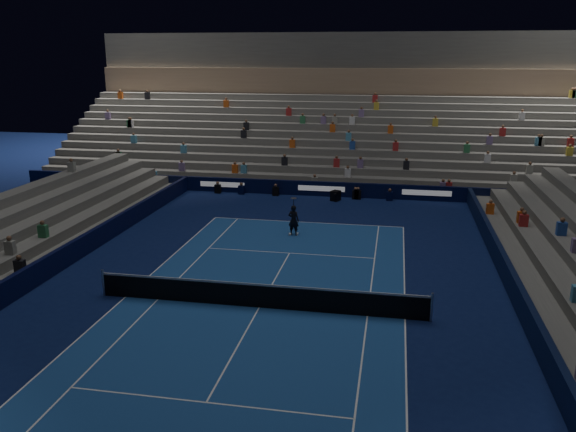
% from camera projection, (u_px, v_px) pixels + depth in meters
% --- Properties ---
extents(ground, '(90.00, 90.00, 0.00)m').
position_uv_depth(ground, '(259.00, 308.00, 22.19)').
color(ground, '#0B1643').
rests_on(ground, ground).
extents(court_surface, '(10.97, 23.77, 0.01)m').
position_uv_depth(court_surface, '(259.00, 308.00, 22.19)').
color(court_surface, navy).
rests_on(court_surface, ground).
extents(sponsor_barrier_far, '(44.00, 0.25, 1.00)m').
position_uv_depth(sponsor_barrier_far, '(322.00, 189.00, 39.57)').
color(sponsor_barrier_far, black).
rests_on(sponsor_barrier_far, ground).
extents(sponsor_barrier_east, '(0.25, 37.00, 1.00)m').
position_uv_depth(sponsor_barrier_east, '(528.00, 316.00, 20.34)').
color(sponsor_barrier_east, black).
rests_on(sponsor_barrier_east, ground).
extents(sponsor_barrier_west, '(0.25, 37.00, 1.00)m').
position_uv_depth(sponsor_barrier_west, '(29.00, 278.00, 23.77)').
color(sponsor_barrier_west, black).
rests_on(sponsor_barrier_west, ground).
extents(grandstand_main, '(44.00, 15.20, 11.20)m').
position_uv_depth(grandstand_main, '(337.00, 130.00, 47.70)').
color(grandstand_main, '#60605C').
rests_on(grandstand_main, ground).
extents(tennis_net, '(12.90, 0.10, 1.10)m').
position_uv_depth(tennis_net, '(259.00, 295.00, 22.05)').
color(tennis_net, '#B2B2B7').
rests_on(tennis_net, ground).
extents(tennis_player, '(0.68, 0.52, 1.66)m').
position_uv_depth(tennis_player, '(294.00, 220.00, 30.88)').
color(tennis_player, black).
rests_on(tennis_player, ground).
extents(broadcast_camera, '(0.71, 1.06, 0.67)m').
position_uv_depth(broadcast_camera, '(335.00, 196.00, 38.33)').
color(broadcast_camera, black).
rests_on(broadcast_camera, ground).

